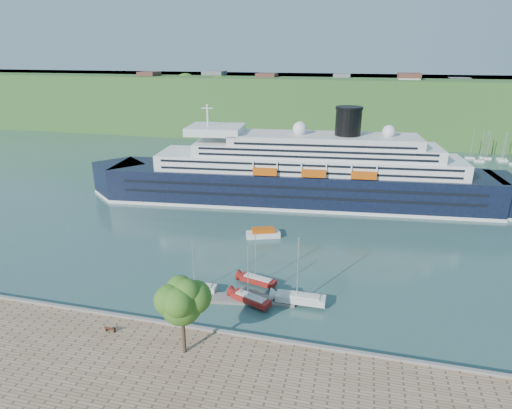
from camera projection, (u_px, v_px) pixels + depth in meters
name	position (u px, v px, depth m)	size (l,w,h in m)	color
ground	(189.00, 333.00, 54.99)	(400.00, 400.00, 0.00)	#2E524D
far_hillside	(317.00, 105.00, 183.27)	(400.00, 50.00, 24.00)	#356327
quay_coping	(188.00, 326.00, 54.41)	(220.00, 0.50, 0.30)	slate
cruise_ship	(299.00, 155.00, 98.59)	(101.15, 14.73, 22.71)	black
park_bench	(110.00, 328.00, 53.46)	(1.36, 0.56, 0.87)	#472514
promenade_tree	(182.00, 313.00, 48.21)	(6.35, 6.35, 10.52)	#215616
floating_pontoon	(225.00, 298.00, 62.15)	(20.10, 2.46, 0.45)	gray
sailboat_white_near	(196.00, 268.00, 62.89)	(6.32, 1.76, 8.17)	silver
sailboat_red	(251.00, 278.00, 59.62)	(6.63, 1.84, 8.56)	maroon
sailboat_white_far	(302.00, 274.00, 59.33)	(7.74, 2.15, 10.00)	silver
tender_launch	(263.00, 233.00, 82.86)	(6.58, 2.25, 1.82)	#C64D0B
sailboat_extra	(258.00, 261.00, 64.74)	(6.37, 1.77, 8.23)	maroon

